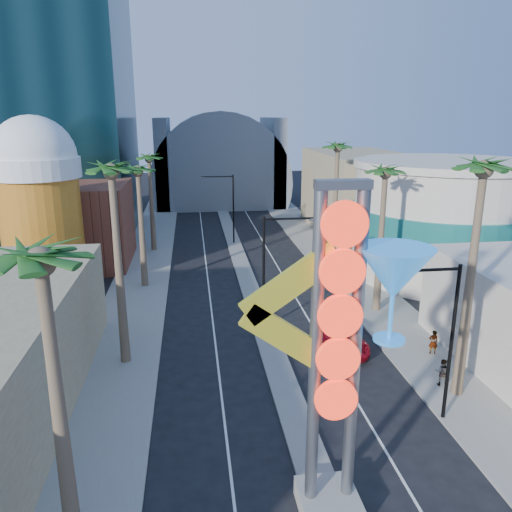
{
  "coord_description": "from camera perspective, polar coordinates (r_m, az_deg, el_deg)",
  "views": [
    {
      "loc": [
        -4.72,
        -12.09,
        14.5
      ],
      "look_at": [
        -0.28,
        21.93,
        4.74
      ],
      "focal_mm": 35.0,
      "sensor_mm": 36.0,
      "label": 1
    }
  ],
  "objects": [
    {
      "name": "pedestrian_a",
      "position": [
        33.17,
        19.6,
        -9.25
      ],
      "size": [
        0.63,
        0.48,
        1.57
      ],
      "primitive_type": "imported",
      "rotation": [
        0.0,
        0.0,
        2.94
      ],
      "color": "gray",
      "rests_on": "sidewalk_east"
    },
    {
      "name": "sidewalk_east",
      "position": [
        51.27,
        8.99,
        -0.66
      ],
      "size": [
        5.0,
        100.0,
        0.15
      ],
      "primitive_type": "cube",
      "color": "gray",
      "rests_on": "ground"
    },
    {
      "name": "palm_6",
      "position": [
        37.03,
        14.53,
        8.29
      ],
      "size": [
        2.4,
        2.4,
        11.7
      ],
      "color": "brown",
      "rests_on": "ground"
    },
    {
      "name": "streetlight_1",
      "position": [
        57.07,
        -3.15,
        6.15
      ],
      "size": [
        3.79,
        0.25,
        8.0
      ],
      "color": "black",
      "rests_on": "ground"
    },
    {
      "name": "brick_filler_west",
      "position": [
        52.41,
        -19.74,
        3.38
      ],
      "size": [
        10.0,
        10.0,
        8.0
      ],
      "primitive_type": "cube",
      "color": "brown",
      "rests_on": "ground"
    },
    {
      "name": "streetlight_2",
      "position": [
        25.07,
        20.63,
        -7.89
      ],
      "size": [
        3.45,
        0.25,
        8.0
      ],
      "color": "black",
      "rests_on": "ground"
    },
    {
      "name": "median",
      "position": [
        52.34,
        -1.97,
        -0.13
      ],
      "size": [
        1.6,
        84.0,
        0.15
      ],
      "primitive_type": "cube",
      "color": "gray",
      "rests_on": "ground"
    },
    {
      "name": "pedestrian_b",
      "position": [
        29.78,
        20.5,
        -12.34
      ],
      "size": [
        0.95,
        0.9,
        1.55
      ],
      "primitive_type": "imported",
      "rotation": [
        0.0,
        0.0,
        2.57
      ],
      "color": "gray",
      "rests_on": "sidewalk_east"
    },
    {
      "name": "streetlight_0",
      "position": [
        33.92,
        1.81,
        -0.61
      ],
      "size": [
        3.79,
        0.25,
        8.0
      ],
      "color": "black",
      "rests_on": "ground"
    },
    {
      "name": "red_pickup",
      "position": [
        32.84,
        9.71,
        -9.11
      ],
      "size": [
        2.55,
        5.46,
        1.51
      ],
      "primitive_type": "imported",
      "rotation": [
        0.0,
        0.0,
        -0.01
      ],
      "color": "#A50C1B",
      "rests_on": "ground"
    },
    {
      "name": "canopy",
      "position": [
        84.84,
        -4.24,
        8.94
      ],
      "size": [
        22.0,
        16.0,
        22.0
      ],
      "color": "slate",
      "rests_on": "ground"
    },
    {
      "name": "palm_5",
      "position": [
        26.21,
        24.42,
        7.39
      ],
      "size": [
        2.4,
        2.4,
        13.2
      ],
      "color": "brown",
      "rests_on": "ground"
    },
    {
      "name": "turquoise_building",
      "position": [
        48.72,
        20.57,
        3.91
      ],
      "size": [
        16.6,
        16.6,
        10.6
      ],
      "color": "beige",
      "rests_on": "ground"
    },
    {
      "name": "palm_7",
      "position": [
        48.23,
        9.3,
        11.31
      ],
      "size": [
        2.4,
        2.4,
        12.7
      ],
      "color": "brown",
      "rests_on": "ground"
    },
    {
      "name": "filler_east",
      "position": [
        64.27,
        11.55,
        7.06
      ],
      "size": [
        10.0,
        20.0,
        10.0
      ],
      "primitive_type": "cube",
      "color": "#958460",
      "rests_on": "ground"
    },
    {
      "name": "palm_3",
      "position": [
        54.5,
        -12.1,
        10.25
      ],
      "size": [
        2.4,
        2.4,
        11.2
      ],
      "color": "brown",
      "rests_on": "ground"
    },
    {
      "name": "sidewalk_west",
      "position": [
        49.49,
        -12.65,
        -1.46
      ],
      "size": [
        5.0,
        100.0,
        0.15
      ],
      "primitive_type": "cube",
      "color": "gray",
      "rests_on": "ground"
    },
    {
      "name": "neon_sign",
      "position": [
        17.58,
        11.76,
        -8.63
      ],
      "size": [
        6.53,
        2.6,
        12.55
      ],
      "color": "gray",
      "rests_on": "ground"
    },
    {
      "name": "palm_0",
      "position": [
        15.42,
        -23.19,
        -2.69
      ],
      "size": [
        2.4,
        2.4,
        11.7
      ],
      "color": "brown",
      "rests_on": "ground"
    },
    {
      "name": "beer_mug",
      "position": [
        44.35,
        -23.55,
        5.93
      ],
      "size": [
        7.0,
        7.0,
        14.5
      ],
      "color": "#BC4F19",
      "rests_on": "ground"
    },
    {
      "name": "palm_2",
      "position": [
        42.61,
        -13.3,
        8.7
      ],
      "size": [
        2.4,
        2.4,
        11.2
      ],
      "color": "brown",
      "rests_on": "ground"
    },
    {
      "name": "palm_1",
      "position": [
        28.66,
        -16.12,
        7.89
      ],
      "size": [
        2.4,
        2.4,
        12.7
      ],
      "color": "brown",
      "rests_on": "ground"
    },
    {
      "name": "hotel_tower",
      "position": [
        67.21,
        -24.38,
        23.57
      ],
      "size": [
        20.0,
        20.0,
        50.0
      ],
      "primitive_type": "cube",
      "color": "black",
      "rests_on": "ground"
    }
  ]
}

